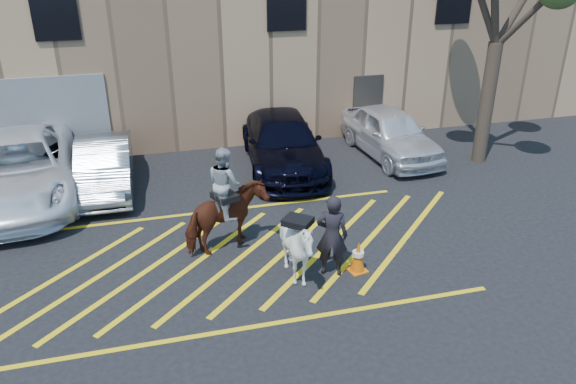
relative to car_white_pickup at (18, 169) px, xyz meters
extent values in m
plane|color=black|center=(5.31, -4.42, -0.88)|extent=(90.00, 90.00, 0.00)
imported|color=white|center=(0.00, 0.00, 0.00)|extent=(3.51, 6.61, 1.77)
imported|color=#8D949A|center=(2.25, 0.07, -0.17)|extent=(1.54, 4.35, 1.43)
imported|color=black|center=(7.62, 0.41, -0.09)|extent=(2.75, 5.69, 1.60)
imported|color=white|center=(11.29, 0.45, -0.10)|extent=(2.20, 4.76, 1.58)
imported|color=black|center=(7.12, -5.83, 0.06)|extent=(0.81, 0.69, 1.88)
cube|color=tan|center=(5.31, 7.58, 2.62)|extent=(32.00, 10.00, 7.00)
cube|color=black|center=(1.31, 2.54, 3.72)|extent=(1.30, 0.08, 1.50)
cube|color=black|center=(8.31, 2.54, 3.72)|extent=(1.30, 0.08, 1.50)
cube|color=black|center=(14.31, 2.54, 3.72)|extent=(1.30, 0.08, 1.50)
cube|color=#38332D|center=(11.31, 2.54, 0.22)|extent=(1.10, 0.08, 2.20)
cube|color=yellow|center=(1.11, -4.72, -0.88)|extent=(4.20, 4.20, 0.01)
cube|color=yellow|center=(2.16, -4.72, -0.88)|extent=(4.20, 4.20, 0.01)
cube|color=yellow|center=(3.21, -4.72, -0.88)|extent=(4.20, 4.20, 0.01)
cube|color=yellow|center=(4.26, -4.72, -0.88)|extent=(4.20, 4.20, 0.01)
cube|color=yellow|center=(5.31, -4.72, -0.88)|extent=(4.20, 4.20, 0.01)
cube|color=yellow|center=(6.36, -4.72, -0.88)|extent=(4.20, 4.20, 0.01)
cube|color=yellow|center=(7.41, -4.72, -0.88)|extent=(4.20, 4.20, 0.01)
cube|color=yellow|center=(8.46, -4.72, -0.88)|extent=(4.20, 4.20, 0.01)
cube|color=yellow|center=(9.51, -4.72, -0.88)|extent=(4.20, 4.20, 0.01)
cube|color=yellow|center=(5.31, -2.22, -0.88)|extent=(9.50, 0.12, 0.01)
cube|color=yellow|center=(5.31, -7.22, -0.88)|extent=(9.50, 0.12, 0.01)
imported|color=#5C2015|center=(5.10, -4.24, -0.07)|extent=(2.12, 1.57, 1.63)
imported|color=#999CA3|center=(5.10, -4.24, 0.83)|extent=(0.90, 0.99, 1.66)
cube|color=black|center=(5.10, -4.24, 0.50)|extent=(0.65, 0.70, 0.14)
imported|color=silver|center=(6.34, -5.89, -0.09)|extent=(1.92, 1.93, 1.59)
cube|color=black|center=(6.34, -5.89, 0.53)|extent=(0.72, 0.71, 0.14)
cube|color=orange|center=(7.72, -5.90, -0.87)|extent=(0.45, 0.45, 0.03)
cone|color=#DD5E09|center=(7.72, -5.90, -0.50)|extent=(0.32, 0.32, 0.70)
cylinder|color=white|center=(7.72, -5.90, -0.44)|extent=(0.25, 0.25, 0.10)
cylinder|color=#49372C|center=(13.92, -0.76, 1.02)|extent=(0.44, 0.44, 3.80)
cylinder|color=#4A392D|center=(14.71, -0.62, 4.09)|extent=(1.76, 0.51, 2.68)
cylinder|color=#49352C|center=(13.85, 0.10, 3.92)|extent=(0.33, 1.88, 2.34)
cylinder|color=#46352A|center=(13.31, -0.76, 3.96)|extent=(1.40, 0.20, 2.39)
cylinder|color=#4B382D|center=(14.26, -1.48, 3.71)|extent=(0.78, 1.62, 1.96)
camera|label=1|loc=(3.56, -15.66, 5.95)|focal=35.00mm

